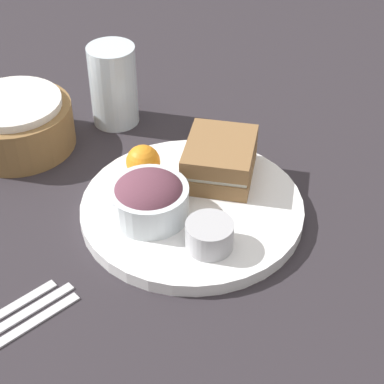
{
  "coord_description": "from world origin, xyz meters",
  "views": [
    {
      "loc": [
        -0.57,
        -0.35,
        0.58
      ],
      "look_at": [
        0.0,
        0.0,
        0.04
      ],
      "focal_mm": 60.0,
      "sensor_mm": 36.0,
      "label": 1
    }
  ],
  "objects_px": {
    "sandwich": "(220,159)",
    "dressing_cup": "(209,235)",
    "plate": "(192,209)",
    "bread_basket": "(18,123)",
    "knife": "(5,325)",
    "salad_bowl": "(149,198)",
    "drink_glass": "(113,85)",
    "fork": "(13,334)"
  },
  "relations": [
    {
      "from": "dressing_cup",
      "to": "drink_glass",
      "type": "bearing_deg",
      "value": 56.28
    },
    {
      "from": "salad_bowl",
      "to": "drink_glass",
      "type": "xyz_separation_m",
      "value": [
        0.18,
        0.19,
        0.02
      ]
    },
    {
      "from": "plate",
      "to": "dressing_cup",
      "type": "bearing_deg",
      "value": -133.8
    },
    {
      "from": "bread_basket",
      "to": "sandwich",
      "type": "bearing_deg",
      "value": -77.08
    },
    {
      "from": "plate",
      "to": "knife",
      "type": "distance_m",
      "value": 0.29
    },
    {
      "from": "salad_bowl",
      "to": "knife",
      "type": "height_order",
      "value": "salad_bowl"
    },
    {
      "from": "plate",
      "to": "bread_basket",
      "type": "bearing_deg",
      "value": 89.55
    },
    {
      "from": "bread_basket",
      "to": "dressing_cup",
      "type": "bearing_deg",
      "value": -99.23
    },
    {
      "from": "plate",
      "to": "dressing_cup",
      "type": "height_order",
      "value": "dressing_cup"
    },
    {
      "from": "drink_glass",
      "to": "salad_bowl",
      "type": "bearing_deg",
      "value": -133.49
    },
    {
      "from": "plate",
      "to": "bread_basket",
      "type": "xyz_separation_m",
      "value": [
        0.0,
        0.32,
        0.03
      ]
    },
    {
      "from": "plate",
      "to": "sandwich",
      "type": "xyz_separation_m",
      "value": [
        0.08,
        -0.0,
        0.04
      ]
    },
    {
      "from": "plate",
      "to": "fork",
      "type": "xyz_separation_m",
      "value": [
        -0.28,
        0.06,
        -0.01
      ]
    },
    {
      "from": "fork",
      "to": "bread_basket",
      "type": "bearing_deg",
      "value": -122.29
    },
    {
      "from": "bread_basket",
      "to": "salad_bowl",
      "type": "bearing_deg",
      "value": -100.29
    },
    {
      "from": "sandwich",
      "to": "dressing_cup",
      "type": "xyz_separation_m",
      "value": [
        -0.13,
        -0.06,
        -0.01
      ]
    },
    {
      "from": "salad_bowl",
      "to": "dressing_cup",
      "type": "xyz_separation_m",
      "value": [
        -0.01,
        -0.1,
        -0.01
      ]
    },
    {
      "from": "fork",
      "to": "knife",
      "type": "relative_size",
      "value": 0.95
    },
    {
      "from": "dressing_cup",
      "to": "knife",
      "type": "bearing_deg",
      "value": 147.16
    },
    {
      "from": "salad_bowl",
      "to": "drink_glass",
      "type": "relative_size",
      "value": 0.79
    },
    {
      "from": "drink_glass",
      "to": "knife",
      "type": "xyz_separation_m",
      "value": [
        -0.42,
        -0.15,
        -0.06
      ]
    },
    {
      "from": "dressing_cup",
      "to": "drink_glass",
      "type": "distance_m",
      "value": 0.35
    },
    {
      "from": "knife",
      "to": "fork",
      "type": "bearing_deg",
      "value": 90.0
    },
    {
      "from": "plate",
      "to": "salad_bowl",
      "type": "distance_m",
      "value": 0.07
    },
    {
      "from": "plate",
      "to": "drink_glass",
      "type": "relative_size",
      "value": 2.29
    },
    {
      "from": "drink_glass",
      "to": "bread_basket",
      "type": "bearing_deg",
      "value": 146.86
    },
    {
      "from": "drink_glass",
      "to": "plate",
      "type": "bearing_deg",
      "value": -120.51
    },
    {
      "from": "sandwich",
      "to": "knife",
      "type": "height_order",
      "value": "sandwich"
    },
    {
      "from": "sandwich",
      "to": "knife",
      "type": "xyz_separation_m",
      "value": [
        -0.35,
        0.08,
        -0.04
      ]
    },
    {
      "from": "dressing_cup",
      "to": "bread_basket",
      "type": "distance_m",
      "value": 0.38
    },
    {
      "from": "fork",
      "to": "knife",
      "type": "bearing_deg",
      "value": -90.0
    },
    {
      "from": "drink_glass",
      "to": "knife",
      "type": "distance_m",
      "value": 0.45
    },
    {
      "from": "sandwich",
      "to": "salad_bowl",
      "type": "xyz_separation_m",
      "value": [
        -0.12,
        0.04,
        0.0
      ]
    },
    {
      "from": "dressing_cup",
      "to": "bread_basket",
      "type": "xyz_separation_m",
      "value": [
        0.06,
        0.38,
        0.0
      ]
    },
    {
      "from": "drink_glass",
      "to": "fork",
      "type": "distance_m",
      "value": 0.46
    },
    {
      "from": "drink_glass",
      "to": "knife",
      "type": "bearing_deg",
      "value": -160.03
    },
    {
      "from": "drink_glass",
      "to": "fork",
      "type": "xyz_separation_m",
      "value": [
        -0.42,
        -0.17,
        -0.06
      ]
    },
    {
      "from": "sandwich",
      "to": "fork",
      "type": "distance_m",
      "value": 0.37
    },
    {
      "from": "sandwich",
      "to": "knife",
      "type": "bearing_deg",
      "value": 167.21
    },
    {
      "from": "sandwich",
      "to": "drink_glass",
      "type": "xyz_separation_m",
      "value": [
        0.06,
        0.23,
        0.02
      ]
    },
    {
      "from": "sandwich",
      "to": "salad_bowl",
      "type": "distance_m",
      "value": 0.13
    },
    {
      "from": "sandwich",
      "to": "drink_glass",
      "type": "distance_m",
      "value": 0.24
    }
  ]
}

